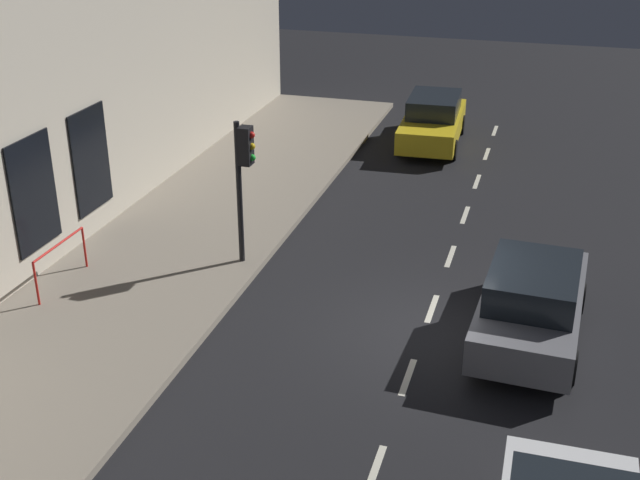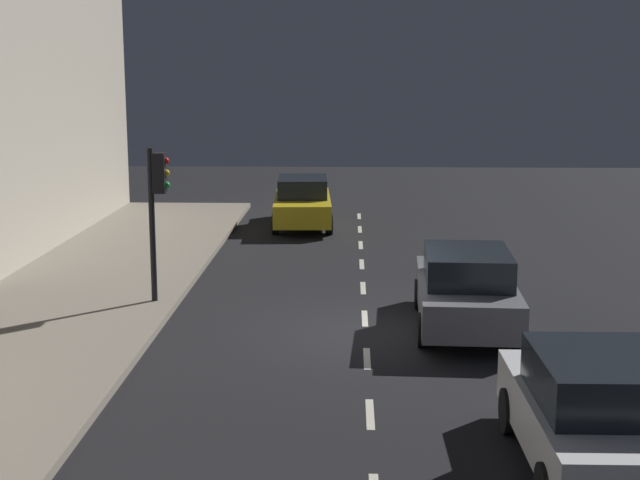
# 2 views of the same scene
# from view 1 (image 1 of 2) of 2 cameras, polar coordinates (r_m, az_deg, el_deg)

# --- Properties ---
(ground_plane) EXTENTS (60.00, 60.00, 0.00)m
(ground_plane) POSITION_cam_1_polar(r_m,az_deg,el_deg) (16.35, 7.18, -6.39)
(ground_plane) COLOR black
(sidewalk) EXTENTS (4.50, 32.00, 0.15)m
(sidewalk) POSITION_cam_1_polar(r_m,az_deg,el_deg) (18.18, -12.60, -3.18)
(sidewalk) COLOR gray
(sidewalk) RESTS_ON ground
(building_facade) EXTENTS (0.65, 32.00, 8.29)m
(building_facade) POSITION_cam_1_polar(r_m,az_deg,el_deg) (18.12, -20.99, 9.50)
(building_facade) COLOR beige
(building_facade) RESTS_ON ground
(lane_centre_line) EXTENTS (0.12, 27.20, 0.01)m
(lane_centre_line) POSITION_cam_1_polar(r_m,az_deg,el_deg) (17.21, 7.76, -4.72)
(lane_centre_line) COLOR beige
(lane_centre_line) RESTS_ON ground
(traffic_light) EXTENTS (0.47, 0.32, 3.26)m
(traffic_light) POSITION_cam_1_polar(r_m,az_deg,el_deg) (17.89, -5.31, 5.20)
(traffic_light) COLOR black
(traffic_light) RESTS_ON sidewalk
(parked_car_1) EXTENTS (2.07, 4.40, 1.58)m
(parked_car_1) POSITION_cam_1_polar(r_m,az_deg,el_deg) (16.17, 14.44, -4.19)
(parked_car_1) COLOR slate
(parked_car_1) RESTS_ON ground
(parked_car_2) EXTENTS (2.03, 4.59, 1.58)m
(parked_car_2) POSITION_cam_1_polar(r_m,az_deg,el_deg) (27.21, 7.82, 8.20)
(parked_car_2) COLOR gold
(parked_car_2) RESTS_ON ground
(red_railing) EXTENTS (0.05, 1.88, 0.97)m
(red_railing) POSITION_cam_1_polar(r_m,az_deg,el_deg) (18.20, -17.55, -0.98)
(red_railing) COLOR red
(red_railing) RESTS_ON sidewalk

